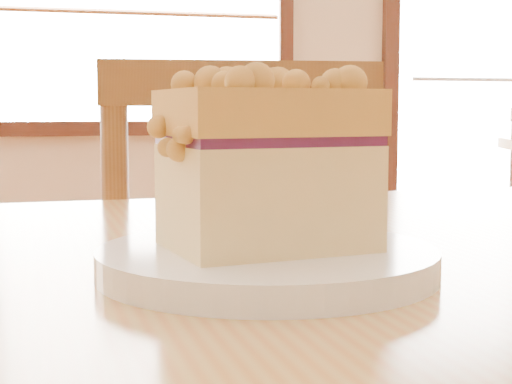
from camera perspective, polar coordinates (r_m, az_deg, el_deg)
The scene contains 5 objects.
entry_door at distance 5.10m, azimuth 14.88°, elevation 9.54°, with size 1.08×0.06×2.29m.
cafe_table_main at distance 0.68m, azimuth 5.92°, elevation -12.25°, with size 1.20×0.82×0.75m.
cafe_chair_main at distance 1.28m, azimuth -1.92°, elevation -11.72°, with size 0.46×0.46×0.94m.
plate at distance 0.54m, azimuth 0.81°, elevation -5.15°, with size 0.23×0.23×0.02m.
cake_slice at distance 0.53m, azimuth 0.70°, elevation 2.18°, with size 0.15×0.12×0.12m.
Camera 1 is at (-0.19, -0.45, 0.86)m, focal length 55.00 mm.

